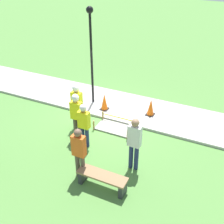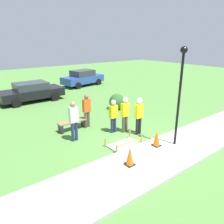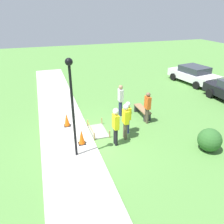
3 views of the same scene
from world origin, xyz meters
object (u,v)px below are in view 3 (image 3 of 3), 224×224
at_px(worker_supervisor, 126,118).
at_px(bystander_in_orange_shirt, 147,106).
at_px(park_bench, 142,111).
at_px(worker_assistant, 116,123).
at_px(lamppost_near, 72,96).
at_px(bystander_in_gray_shirt, 121,98).
at_px(worker_trainee, 128,115).
at_px(traffic_cone_far_patch, 82,137).
at_px(parked_car_white, 194,74).
at_px(traffic_cone_near_patch, 67,120).

distance_m(worker_supervisor, bystander_in_orange_shirt, 2.06).
bearing_deg(bystander_in_orange_shirt, park_bench, 171.84).
bearing_deg(worker_assistant, park_bench, 133.30).
xyz_separation_m(worker_assistant, lamppost_near, (0.37, -1.89, 1.66)).
xyz_separation_m(park_bench, worker_supervisor, (1.95, -1.83, 0.75)).
relative_size(park_bench, bystander_in_gray_shirt, 0.81).
bearing_deg(worker_trainee, bystander_in_orange_shirt, 115.09).
relative_size(worker_trainee, bystander_in_gray_shirt, 0.90).
xyz_separation_m(traffic_cone_far_patch, worker_trainee, (-0.45, 2.42, 0.53)).
relative_size(worker_supervisor, worker_assistant, 0.98).
xyz_separation_m(traffic_cone_far_patch, bystander_in_gray_shirt, (-2.43, 2.78, 0.61)).
relative_size(worker_assistant, lamppost_near, 0.45).
height_order(park_bench, bystander_in_orange_shirt, bystander_in_orange_shirt).
xyz_separation_m(park_bench, worker_assistant, (2.30, -2.44, 0.77)).
bearing_deg(lamppost_near, park_bench, 121.70).
height_order(traffic_cone_far_patch, park_bench, traffic_cone_far_patch).
bearing_deg(parked_car_white, lamppost_near, -67.20).
distance_m(park_bench, worker_supervisor, 2.78).
xyz_separation_m(park_bench, worker_trainee, (1.47, -1.52, 0.66)).
relative_size(traffic_cone_far_patch, parked_car_white, 0.16).
height_order(park_bench, worker_supervisor, worker_supervisor).
xyz_separation_m(worker_supervisor, bystander_in_gray_shirt, (-2.47, 0.66, -0.01)).
distance_m(worker_trainee, bystander_in_gray_shirt, 2.01).
xyz_separation_m(worker_trainee, lamppost_near, (1.21, -2.80, 1.77)).
height_order(bystander_in_gray_shirt, parked_car_white, bystander_in_gray_shirt).
height_order(traffic_cone_far_patch, lamppost_near, lamppost_near).
distance_m(bystander_in_orange_shirt, bystander_in_gray_shirt, 1.69).
xyz_separation_m(traffic_cone_near_patch, worker_supervisor, (1.95, 2.53, 0.63)).
bearing_deg(worker_trainee, traffic_cone_far_patch, -79.55).
bearing_deg(worker_trainee, traffic_cone_near_patch, -117.39).
xyz_separation_m(lamppost_near, parked_car_white, (-7.13, 11.18, -2.04)).
relative_size(traffic_cone_near_patch, traffic_cone_far_patch, 0.98).
distance_m(park_bench, parked_car_white, 8.18).
distance_m(worker_trainee, lamppost_near, 3.53).
relative_size(traffic_cone_near_patch, park_bench, 0.48).
bearing_deg(park_bench, worker_supervisor, -43.15).
xyz_separation_m(park_bench, parked_car_white, (-4.46, 6.85, 0.39)).
xyz_separation_m(worker_supervisor, worker_assistant, (0.35, -0.61, 0.02)).
height_order(park_bench, worker_assistant, worker_assistant).
distance_m(worker_assistant, parked_car_white, 11.50).
distance_m(park_bench, worker_trainee, 2.22).
height_order(worker_trainee, bystander_in_gray_shirt, bystander_in_gray_shirt).
height_order(traffic_cone_near_patch, bystander_in_orange_shirt, bystander_in_orange_shirt).
relative_size(traffic_cone_far_patch, park_bench, 0.48).
bearing_deg(parked_car_white, worker_supervisor, -63.29).
bearing_deg(worker_supervisor, traffic_cone_near_patch, -127.65).
bearing_deg(lamppost_near, traffic_cone_near_patch, -179.28).
bearing_deg(parked_car_white, worker_assistant, -63.70).
bearing_deg(worker_supervisor, parked_car_white, 126.46).
bearing_deg(bystander_in_gray_shirt, lamppost_near, -44.72).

